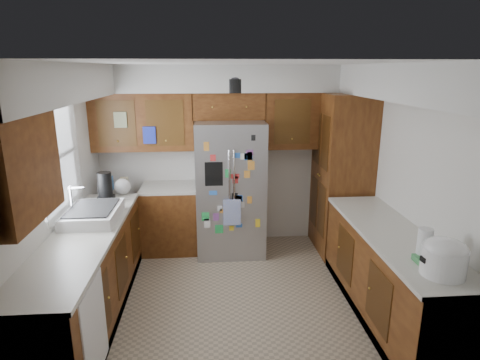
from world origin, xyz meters
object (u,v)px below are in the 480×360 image
fridge (230,188)px  paper_towel (424,244)px  pantry (341,174)px  rice_cooker (444,256)px

fridge → paper_towel: (1.49, -2.24, 0.15)m
pantry → paper_towel: bearing=-90.4°
fridge → paper_towel: 2.69m
rice_cooker → paper_towel: rice_cooker is taller
pantry → fridge: pantry is taller
pantry → rice_cooker: size_ratio=6.31×
fridge → paper_towel: size_ratio=6.68×
pantry → fridge: (-1.50, 0.05, -0.17)m
pantry → fridge: bearing=177.9°
fridge → rice_cooker: size_ratio=5.29×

